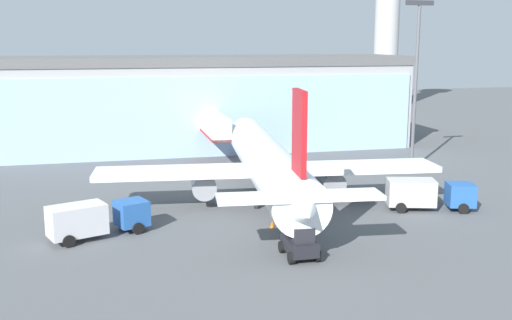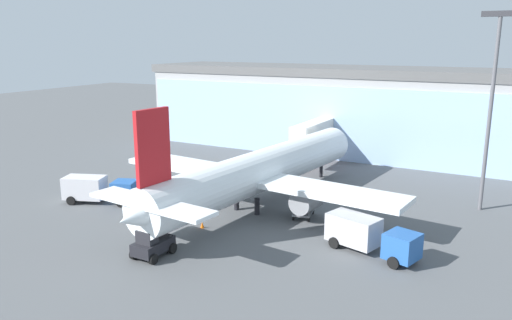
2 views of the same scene
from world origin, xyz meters
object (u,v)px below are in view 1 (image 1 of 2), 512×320
at_px(airplane, 267,163).
at_px(jet_bridge, 212,125).
at_px(apron_light_mast, 416,71).
at_px(pushback_tug, 300,244).
at_px(control_tower, 388,0).
at_px(safety_cone_wingtip, 124,207).
at_px(fuel_truck, 427,193).
at_px(safety_cone_nose, 272,224).
at_px(catering_truck, 95,218).
at_px(baggage_cart, 323,195).

bearing_deg(airplane, jet_bridge, 10.73).
relative_size(apron_light_mast, airplane, 0.53).
relative_size(airplane, pushback_tug, 10.80).
bearing_deg(control_tower, safety_cone_wingtip, -131.92).
bearing_deg(control_tower, fuel_truck, -114.66).
bearing_deg(apron_light_mast, airplane, -155.75).
height_order(apron_light_mast, airplane, apron_light_mast).
distance_m(apron_light_mast, safety_cone_wingtip, 34.89).
bearing_deg(airplane, fuel_truck, -108.50).
bearing_deg(airplane, safety_cone_nose, 174.25).
distance_m(catering_truck, fuel_truck, 27.46).
height_order(safety_cone_nose, safety_cone_wingtip, same).
height_order(control_tower, fuel_truck, control_tower).
xyz_separation_m(control_tower, safety_cone_wingtip, (-57.81, -64.39, -22.34)).
bearing_deg(fuel_truck, baggage_cart, 162.32).
xyz_separation_m(jet_bridge, pushback_tug, (-0.90, -34.04, -3.44)).
bearing_deg(apron_light_mast, safety_cone_wingtip, -165.98).
xyz_separation_m(fuel_truck, safety_cone_nose, (-14.24, -1.29, -1.19)).
distance_m(airplane, catering_truck, 16.37).
relative_size(apron_light_mast, safety_cone_wingtip, 33.70).
height_order(jet_bridge, catering_truck, jet_bridge).
distance_m(fuel_truck, safety_cone_wingtip, 26.03).
bearing_deg(catering_truck, pushback_tug, -50.51).
xyz_separation_m(airplane, pushback_tug, (-1.91, -14.20, -2.57)).
height_order(baggage_cart, safety_cone_wingtip, baggage_cart).
bearing_deg(safety_cone_wingtip, apron_light_mast, 14.02).
relative_size(fuel_truck, baggage_cart, 2.51).
xyz_separation_m(apron_light_mast, baggage_cart, (-14.51, -9.69, -10.51)).
xyz_separation_m(apron_light_mast, airplane, (-19.59, -8.83, -7.47)).
bearing_deg(safety_cone_wingtip, fuel_truck, -15.48).
distance_m(control_tower, safety_cone_nose, 89.34).
height_order(fuel_truck, safety_cone_wingtip, fuel_truck).
height_order(control_tower, pushback_tug, control_tower).
height_order(catering_truck, safety_cone_nose, catering_truck).
relative_size(apron_light_mast, safety_cone_nose, 33.70).
bearing_deg(pushback_tug, fuel_truck, -58.60).
relative_size(fuel_truck, safety_cone_nose, 13.86).
xyz_separation_m(airplane, catering_truck, (-15.02, -6.17, -2.07)).
bearing_deg(jet_bridge, safety_cone_wingtip, 150.84).
xyz_separation_m(fuel_truck, pushback_tug, (-14.36, -8.05, -0.49)).
relative_size(fuel_truck, safety_cone_wingtip, 13.86).
distance_m(apron_light_mast, catering_truck, 38.91).
height_order(pushback_tug, safety_cone_nose, pushback_tug).
height_order(airplane, catering_truck, airplane).
xyz_separation_m(apron_light_mast, safety_cone_nose, (-21.39, -16.27, -10.73)).
xyz_separation_m(pushback_tug, safety_cone_wingtip, (-10.70, 14.99, -0.70)).
bearing_deg(jet_bridge, baggage_cart, -161.43).
bearing_deg(fuel_truck, safety_cone_nose, -156.79).
bearing_deg(fuel_truck, apron_light_mast, 82.51).
xyz_separation_m(control_tower, apron_light_mast, (-25.60, -56.35, -11.60)).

